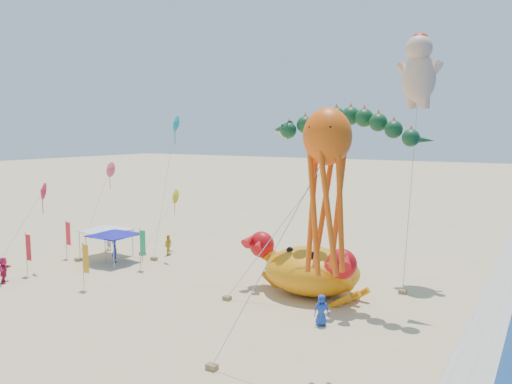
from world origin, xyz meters
TOP-DOWN VIEW (x-y plane):
  - ground at (0.00, 0.00)m, footprint 320.00×320.00m
  - foam_strip at (12.00, 0.00)m, footprint 320.00×320.00m
  - crab_inflatable at (1.56, 2.91)m, footprint 8.53×6.77m
  - dragon_kite at (3.49, 3.33)m, footprint 10.99×5.43m
  - cherub_kite at (6.10, 10.41)m, footprint 2.33×5.62m
  - octopus_kite at (6.70, -6.91)m, footprint 5.73×2.96m
  - canopy_blue at (-15.21, 1.98)m, footprint 3.60×3.60m
  - canopy_white at (-17.22, 2.97)m, footprint 3.59×3.59m
  - feather_flags at (-15.07, -1.39)m, footprint 8.44×5.52m
  - beachgoers at (-12.89, -0.45)m, footprint 24.00×13.27m
  - small_kites at (-15.65, 3.87)m, footprint 7.29×13.97m

SIDE VIEW (x-z plane):
  - ground at x=0.00m, z-range 0.00..0.00m
  - foam_strip at x=12.00m, z-range 0.01..0.01m
  - beachgoers at x=-12.89m, z-range -0.04..1.78m
  - crab_inflatable at x=1.56m, z-range -0.22..3.52m
  - feather_flags at x=-15.07m, z-range 0.41..3.61m
  - canopy_white at x=-17.22m, z-range 1.09..3.80m
  - canopy_blue at x=-15.21m, z-range 1.09..3.80m
  - small_kites at x=-15.65m, z-range 0.64..12.41m
  - octopus_kite at x=6.70m, z-range 2.83..14.18m
  - dragon_kite at x=3.49m, z-range 4.69..16.27m
  - cherub_kite at x=6.10m, z-range 6.14..23.29m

